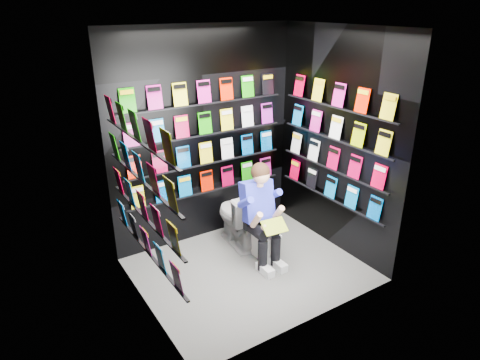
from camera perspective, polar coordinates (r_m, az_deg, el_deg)
floor at (r=4.96m, az=1.26°, el=-11.84°), size 2.40×2.40×0.00m
ceiling at (r=4.09m, az=1.59°, el=19.72°), size 2.40×2.40×0.00m
wall_back at (r=5.18m, az=-4.78°, el=5.62°), size 2.40×0.04×2.60m
wall_front at (r=3.63m, az=10.20°, el=-2.26°), size 2.40×0.04×2.60m
wall_left at (r=3.87m, az=-13.55°, el=-0.97°), size 0.04×2.00×2.60m
wall_right at (r=5.09m, az=12.75°, el=4.84°), size 0.04×2.00×2.60m
comics_back at (r=5.15m, az=-4.63°, el=5.59°), size 2.10×0.06×1.37m
comics_left at (r=3.87m, az=-13.14°, el=-0.81°), size 0.06×1.70×1.37m
comics_right at (r=5.07m, az=12.52°, el=4.84°), size 0.06×1.70×1.37m
toilet at (r=5.27m, az=-0.23°, el=-4.97°), size 0.49×0.79×0.73m
longbox at (r=5.15m, az=3.09°, el=-8.52°), size 0.23×0.40×0.29m
longbox_lid at (r=5.07m, az=3.13°, el=-6.97°), size 0.25×0.42×0.03m
reader at (r=4.82m, az=2.18°, el=-2.84°), size 0.54×0.73×1.27m
held_comic at (r=4.64m, az=4.61°, el=-6.16°), size 0.29×0.19×0.12m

